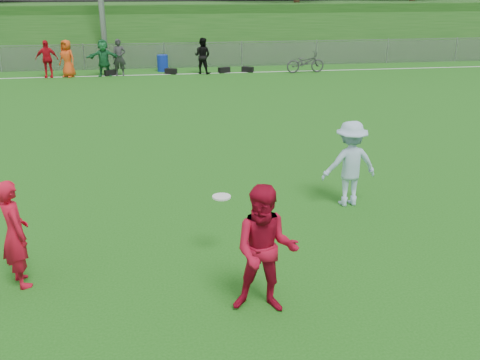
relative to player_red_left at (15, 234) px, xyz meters
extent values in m
plane|color=#1B5C13|center=(2.56, 0.65, -0.82)|extent=(120.00, 120.00, 0.00)
cube|color=white|center=(2.56, 18.65, -0.82)|extent=(60.00, 0.10, 0.01)
cube|color=gray|center=(2.56, 20.65, -0.22)|extent=(58.00, 0.02, 1.20)
cube|color=gray|center=(2.56, 20.65, 0.43)|extent=(58.00, 0.04, 0.04)
cube|color=#184914|center=(2.56, 31.65, 0.68)|extent=(120.00, 18.00, 3.00)
imported|color=red|center=(-2.85, 18.65, 0.02)|extent=(1.01, 0.45, 1.69)
imported|color=#E84915|center=(-1.94, 18.65, 0.02)|extent=(0.99, 0.90, 1.69)
imported|color=#1C6A36|center=(-0.30, 18.65, 0.02)|extent=(1.62, 0.67, 1.69)
imported|color=#2E2E30|center=(0.42, 18.65, 0.02)|extent=(0.64, 0.45, 1.69)
imported|color=black|center=(4.34, 18.65, 0.02)|extent=(1.03, 0.95, 1.69)
cube|color=black|center=(-0.04, 18.75, -0.69)|extent=(0.61, 0.47, 0.26)
cube|color=black|center=(2.80, 18.75, -0.69)|extent=(0.62, 0.49, 0.26)
cube|color=black|center=(5.39, 18.75, -0.69)|extent=(0.61, 0.44, 0.26)
cube|color=black|center=(6.55, 18.75, -0.69)|extent=(0.62, 0.52, 0.26)
imported|color=red|center=(0.00, 0.00, 0.00)|extent=(0.64, 0.72, 1.65)
imported|color=#AA0B27|center=(3.46, -1.21, 0.09)|extent=(1.02, 0.88, 1.82)
imported|color=#A8C9EA|center=(5.83, 2.17, 0.04)|extent=(1.15, 0.71, 1.72)
cylinder|color=white|center=(3.06, 0.37, 0.23)|extent=(0.30, 0.30, 0.03)
cylinder|color=#0F29A7|center=(2.44, 19.65, -0.42)|extent=(0.69, 0.69, 0.80)
imported|color=#313134|center=(9.31, 18.17, -0.33)|extent=(1.93, 0.79, 0.99)
camera|label=1|loc=(2.17, -7.38, 3.44)|focal=40.00mm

